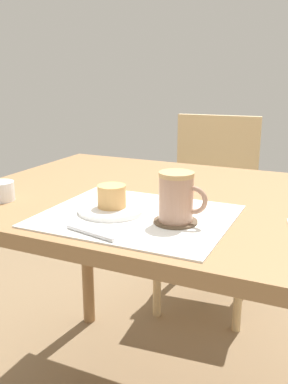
{
  "coord_description": "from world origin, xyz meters",
  "views": [
    {
      "loc": [
        0.44,
        -1.05,
        1.06
      ],
      "look_at": [
        0.02,
        -0.16,
        0.78
      ],
      "focal_mm": 40.0,
      "sensor_mm": 36.0,
      "label": 1
    }
  ],
  "objects_px": {
    "dining_table": "(160,222)",
    "coffee_mug": "(177,197)",
    "wooden_chair": "(211,202)",
    "pastry_plate": "(112,209)",
    "pastry": "(112,196)",
    "sugar_bowl": "(1,191)"
  },
  "relations": [
    {
      "from": "dining_table",
      "to": "coffee_mug",
      "type": "height_order",
      "value": "coffee_mug"
    },
    {
      "from": "dining_table",
      "to": "wooden_chair",
      "type": "distance_m",
      "value": 0.81
    },
    {
      "from": "dining_table",
      "to": "wooden_chair",
      "type": "height_order",
      "value": "wooden_chair"
    },
    {
      "from": "coffee_mug",
      "to": "pastry_plate",
      "type": "bearing_deg",
      "value": 177.42
    },
    {
      "from": "pastry",
      "to": "sugar_bowl",
      "type": "xyz_separation_m",
      "value": [
        -0.32,
        -0.03,
        -0.02
      ]
    },
    {
      "from": "wooden_chair",
      "to": "dining_table",
      "type": "bearing_deg",
      "value": 90.2
    },
    {
      "from": "wooden_chair",
      "to": "coffee_mug",
      "type": "distance_m",
      "value": 1.07
    },
    {
      "from": "coffee_mug",
      "to": "pastry",
      "type": "bearing_deg",
      "value": 177.42
    },
    {
      "from": "dining_table",
      "to": "pastry",
      "type": "xyz_separation_m",
      "value": [
        -0.04,
        -0.21,
        0.13
      ]
    },
    {
      "from": "dining_table",
      "to": "coffee_mug",
      "type": "bearing_deg",
      "value": -59.22
    },
    {
      "from": "wooden_chair",
      "to": "coffee_mug",
      "type": "relative_size",
      "value": 7.85
    },
    {
      "from": "pastry",
      "to": "sugar_bowl",
      "type": "bearing_deg",
      "value": -174.91
    },
    {
      "from": "pastry_plate",
      "to": "pastry",
      "type": "height_order",
      "value": "pastry"
    },
    {
      "from": "pastry_plate",
      "to": "coffee_mug",
      "type": "bearing_deg",
      "value": -2.58
    },
    {
      "from": "coffee_mug",
      "to": "sugar_bowl",
      "type": "relative_size",
      "value": 1.58
    },
    {
      "from": "dining_table",
      "to": "sugar_bowl",
      "type": "distance_m",
      "value": 0.44
    },
    {
      "from": "sugar_bowl",
      "to": "wooden_chair",
      "type": "bearing_deg",
      "value": 74.51
    },
    {
      "from": "dining_table",
      "to": "pastry_plate",
      "type": "distance_m",
      "value": 0.23
    },
    {
      "from": "pastry_plate",
      "to": "coffee_mug",
      "type": "distance_m",
      "value": 0.18
    },
    {
      "from": "wooden_chair",
      "to": "pastry",
      "type": "bearing_deg",
      "value": 86.73
    },
    {
      "from": "dining_table",
      "to": "pastry",
      "type": "relative_size",
      "value": 15.86
    },
    {
      "from": "pastry",
      "to": "coffee_mug",
      "type": "relative_size",
      "value": 0.61
    }
  ]
}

